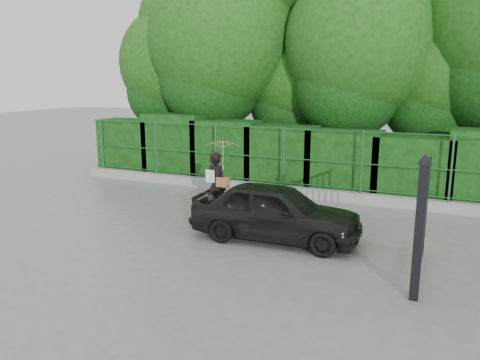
% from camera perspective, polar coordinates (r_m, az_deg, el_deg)
% --- Properties ---
extents(ground, '(80.00, 80.00, 0.00)m').
position_cam_1_polar(ground, '(10.54, -4.98, -7.02)').
color(ground, gray).
extents(kerb, '(14.00, 0.25, 0.30)m').
position_cam_1_polar(kerb, '(14.43, 3.79, -1.14)').
color(kerb, '#9E9E99').
rests_on(kerb, ground).
extents(fence, '(14.13, 0.06, 1.80)m').
position_cam_1_polar(fence, '(14.15, 4.69, 2.92)').
color(fence, '#1B5726').
rests_on(fence, kerb).
extents(hedge, '(14.20, 1.20, 2.28)m').
position_cam_1_polar(hedge, '(15.21, 4.87, 2.92)').
color(hedge, black).
rests_on(hedge, ground).
extents(trees, '(17.10, 6.15, 8.08)m').
position_cam_1_polar(trees, '(16.87, 11.85, 15.83)').
color(trees, black).
rests_on(trees, ground).
extents(gate, '(0.22, 2.33, 2.36)m').
position_cam_1_polar(gate, '(8.25, 21.24, -4.60)').
color(gate, black).
rests_on(gate, ground).
extents(woman, '(0.92, 0.87, 1.97)m').
position_cam_1_polar(woman, '(11.85, -2.45, 1.51)').
color(woman, black).
rests_on(woman, ground).
extents(car, '(3.77, 1.61, 1.27)m').
position_cam_1_polar(car, '(10.24, 4.36, -3.86)').
color(car, black).
rests_on(car, ground).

